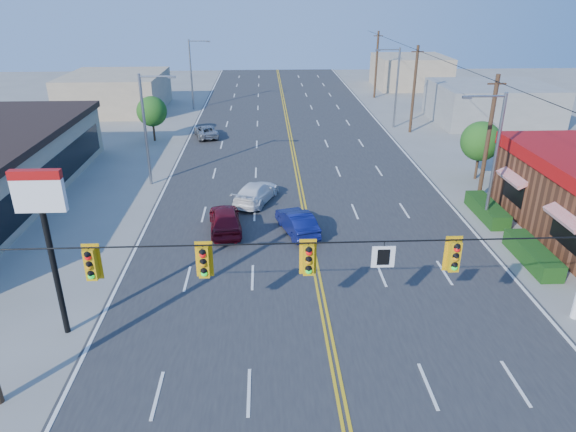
{
  "coord_description": "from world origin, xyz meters",
  "views": [
    {
      "loc": [
        -2.52,
        -14.27,
        13.28
      ],
      "look_at": [
        -1.35,
        10.67,
        2.2
      ],
      "focal_mm": 32.0,
      "sensor_mm": 36.0,
      "label": 1
    }
  ],
  "objects_px": {
    "signal_span": "(341,273)",
    "car_blue": "(297,223)",
    "pizza_hut_sign": "(44,220)",
    "car_magenta": "(225,220)",
    "car_white": "(256,193)",
    "car_silver": "(206,132)"
  },
  "relations": [
    {
      "from": "car_blue",
      "to": "car_white",
      "type": "height_order",
      "value": "car_blue"
    },
    {
      "from": "pizza_hut_sign",
      "to": "car_white",
      "type": "xyz_separation_m",
      "value": [
        7.84,
        13.96,
        -4.5
      ]
    },
    {
      "from": "signal_span",
      "to": "car_white",
      "type": "distance_m",
      "value": 18.7
    },
    {
      "from": "car_white",
      "to": "car_blue",
      "type": "bearing_deg",
      "value": 138.15
    },
    {
      "from": "pizza_hut_sign",
      "to": "car_magenta",
      "type": "relative_size",
      "value": 1.53
    },
    {
      "from": "signal_span",
      "to": "pizza_hut_sign",
      "type": "height_order",
      "value": "signal_span"
    },
    {
      "from": "signal_span",
      "to": "car_magenta",
      "type": "bearing_deg",
      "value": 109.67
    },
    {
      "from": "signal_span",
      "to": "car_blue",
      "type": "distance_m",
      "value": 13.73
    },
    {
      "from": "signal_span",
      "to": "car_white",
      "type": "relative_size",
      "value": 5.2
    },
    {
      "from": "signal_span",
      "to": "pizza_hut_sign",
      "type": "bearing_deg",
      "value": 159.81
    },
    {
      "from": "car_silver",
      "to": "signal_span",
      "type": "bearing_deg",
      "value": 88.93
    },
    {
      "from": "car_magenta",
      "to": "car_white",
      "type": "height_order",
      "value": "car_magenta"
    },
    {
      "from": "car_magenta",
      "to": "car_silver",
      "type": "height_order",
      "value": "car_magenta"
    },
    {
      "from": "car_magenta",
      "to": "car_white",
      "type": "relative_size",
      "value": 0.96
    },
    {
      "from": "signal_span",
      "to": "car_silver",
      "type": "xyz_separation_m",
      "value": [
        -8.05,
        34.81,
        -4.3
      ]
    },
    {
      "from": "signal_span",
      "to": "car_magenta",
      "type": "relative_size",
      "value": 5.42
    },
    {
      "from": "car_blue",
      "to": "car_silver",
      "type": "distance_m",
      "value": 23.0
    },
    {
      "from": "pizza_hut_sign",
      "to": "car_blue",
      "type": "xyz_separation_m",
      "value": [
        10.3,
        9.06,
        -4.5
      ]
    },
    {
      "from": "pizza_hut_sign",
      "to": "car_magenta",
      "type": "xyz_separation_m",
      "value": [
        6.06,
        9.49,
        -4.42
      ]
    },
    {
      "from": "car_silver",
      "to": "pizza_hut_sign",
      "type": "bearing_deg",
      "value": 70.66
    },
    {
      "from": "car_magenta",
      "to": "signal_span",
      "type": "bearing_deg",
      "value": 102.9
    },
    {
      "from": "signal_span",
      "to": "car_blue",
      "type": "relative_size",
      "value": 5.86
    }
  ]
}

